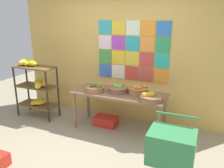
% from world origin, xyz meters
% --- Properties ---
extents(ground, '(9.26, 9.26, 0.00)m').
position_xyz_m(ground, '(0.00, 0.00, 0.00)').
color(ground, gray).
extents(back_wall_with_art, '(4.54, 0.07, 2.60)m').
position_xyz_m(back_wall_with_art, '(0.01, 1.66, 1.30)').
color(back_wall_with_art, '#D8AC54').
rests_on(back_wall_with_art, ground).
extents(banana_shelf_unit, '(0.86, 0.52, 1.22)m').
position_xyz_m(banana_shelf_unit, '(-1.66, 0.98, 0.74)').
color(banana_shelf_unit, '#2C2123').
rests_on(banana_shelf_unit, ground).
extents(display_table, '(1.73, 0.65, 0.74)m').
position_xyz_m(display_table, '(0.17, 1.09, 0.65)').
color(display_table, '#846347').
rests_on(display_table, ground).
extents(fruit_basket_centre, '(0.36, 0.36, 0.18)m').
position_xyz_m(fruit_basket_centre, '(0.52, 1.15, 0.82)').
color(fruit_basket_centre, '#A77144').
rests_on(fruit_basket_centre, display_table).
extents(fruit_basket_back_right, '(0.35, 0.35, 0.16)m').
position_xyz_m(fruit_basket_back_right, '(-0.26, 0.98, 0.80)').
color(fruit_basket_back_right, '#A47143').
rests_on(fruit_basket_back_right, display_table).
extents(fruit_basket_right, '(0.37, 0.37, 0.16)m').
position_xyz_m(fruit_basket_right, '(0.14, 1.12, 0.80)').
color(fruit_basket_right, '#8F6147').
rests_on(fruit_basket_right, display_table).
extents(fruit_basket_back_left, '(0.40, 0.40, 0.16)m').
position_xyz_m(fruit_basket_back_left, '(0.80, 0.93, 0.80)').
color(fruit_basket_back_left, olive).
rests_on(fruit_basket_back_left, display_table).
extents(produce_crate_under_table, '(0.45, 0.28, 0.18)m').
position_xyz_m(produce_crate_under_table, '(-0.12, 1.14, 0.09)').
color(produce_crate_under_table, red).
rests_on(produce_crate_under_table, ground).
extents(shopping_cart, '(0.56, 0.47, 0.90)m').
position_xyz_m(shopping_cart, '(1.32, -0.06, 0.53)').
color(shopping_cart, black).
rests_on(shopping_cart, ground).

